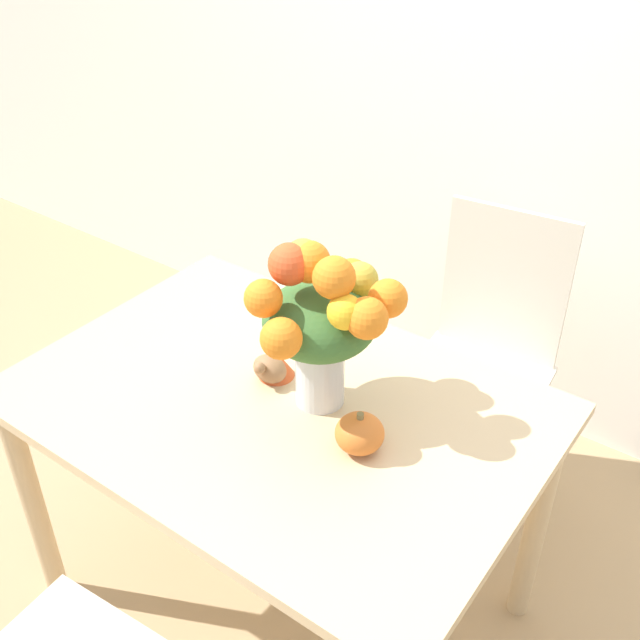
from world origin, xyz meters
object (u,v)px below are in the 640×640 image
flower_vase (323,318)px  turkey_figurine (273,365)px  pumpkin (360,433)px  dining_chair_near_window (483,361)px

flower_vase → turkey_figurine: 0.26m
flower_vase → turkey_figurine: bearing=177.0°
pumpkin → dining_chair_near_window: (-0.05, 0.81, -0.31)m
flower_vase → pumpkin: size_ratio=3.88×
turkey_figurine → pumpkin: bearing=-15.5°
flower_vase → dining_chair_near_window: 0.89m
flower_vase → pumpkin: flower_vase is taller
flower_vase → pumpkin: bearing=-26.7°
flower_vase → dining_chair_near_window: (0.11, 0.73, -0.51)m
flower_vase → dining_chair_near_window: flower_vase is taller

